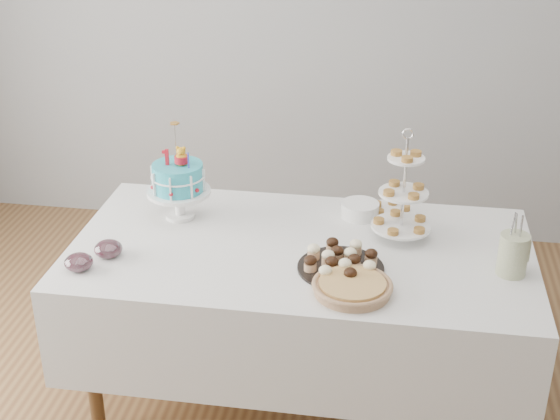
% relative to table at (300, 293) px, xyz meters
% --- Properties ---
extents(walls, '(5.04, 4.04, 2.70)m').
position_rel_table_xyz_m(walls, '(0.00, -0.30, 0.81)').
color(walls, '#989A9D').
rests_on(walls, floor).
extents(table, '(1.92, 1.02, 0.77)m').
position_rel_table_xyz_m(table, '(0.00, 0.00, 0.00)').
color(table, silver).
rests_on(table, floor).
extents(birthday_cake, '(0.28, 0.28, 0.44)m').
position_rel_table_xyz_m(birthday_cake, '(-0.57, 0.19, 0.35)').
color(birthday_cake, white).
rests_on(birthday_cake, table).
extents(cupcake_tray, '(0.34, 0.34, 0.08)m').
position_rel_table_xyz_m(cupcake_tray, '(0.18, -0.16, 0.27)').
color(cupcake_tray, black).
rests_on(cupcake_tray, table).
extents(pie, '(0.31, 0.31, 0.05)m').
position_rel_table_xyz_m(pie, '(0.24, -0.33, 0.25)').
color(pie, '#A47C59').
rests_on(pie, table).
extents(tiered_stand, '(0.25, 0.25, 0.49)m').
position_rel_table_xyz_m(tiered_stand, '(0.41, 0.15, 0.43)').
color(tiered_stand, silver).
rests_on(tiered_stand, table).
extents(plate_stack, '(0.17, 0.17, 0.07)m').
position_rel_table_xyz_m(plate_stack, '(0.22, 0.33, 0.26)').
color(plate_stack, white).
rests_on(plate_stack, table).
extents(pastry_plate, '(0.24, 0.24, 0.04)m').
position_rel_table_xyz_m(pastry_plate, '(0.36, 0.38, 0.24)').
color(pastry_plate, white).
rests_on(pastry_plate, table).
extents(jam_bowl_a, '(0.11, 0.11, 0.07)m').
position_rel_table_xyz_m(jam_bowl_a, '(-0.84, -0.32, 0.26)').
color(jam_bowl_a, silver).
rests_on(jam_bowl_a, table).
extents(jam_bowl_b, '(0.11, 0.11, 0.07)m').
position_rel_table_xyz_m(jam_bowl_b, '(-0.76, -0.20, 0.26)').
color(jam_bowl_b, silver).
rests_on(jam_bowl_b, table).
extents(utensil_pitcher, '(0.12, 0.12, 0.26)m').
position_rel_table_xyz_m(utensil_pitcher, '(0.84, -0.09, 0.32)').
color(utensil_pitcher, beige).
rests_on(utensil_pitcher, table).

